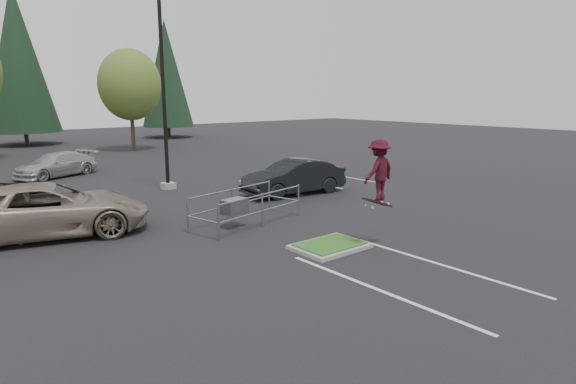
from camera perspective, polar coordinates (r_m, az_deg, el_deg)
ground at (r=14.84m, az=4.98°, el=-6.67°), size 120.00×120.00×0.00m
grass_median at (r=14.82m, az=4.98°, el=-6.38°), size 2.20×1.60×0.16m
stall_lines at (r=18.76m, az=-11.11°, el=-2.97°), size 22.62×17.60×0.01m
light_pole at (r=24.36m, az=-14.52°, el=10.97°), size 0.70×0.60×10.12m
decid_c at (r=42.91m, az=-18.25°, el=11.74°), size 5.12×5.12×8.38m
conif_b at (r=51.58m, az=-29.36°, el=13.61°), size 6.38×6.38×14.50m
conif_c at (r=55.04m, az=-14.23°, el=13.42°), size 5.50×5.50×12.50m
cart_corral at (r=17.10m, az=-6.03°, el=-1.59°), size 4.54×2.42×1.22m
skateboarder at (r=14.63m, az=10.70°, el=2.49°), size 1.26×0.79×2.13m
car_l_tan at (r=17.79m, az=-26.74°, el=-1.88°), size 6.89×4.50×1.76m
car_r_charc at (r=22.64m, az=0.69°, el=1.81°), size 5.12×2.22×1.64m
car_far_silver at (r=30.61m, az=-25.65°, el=2.96°), size 5.12×3.61×1.38m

